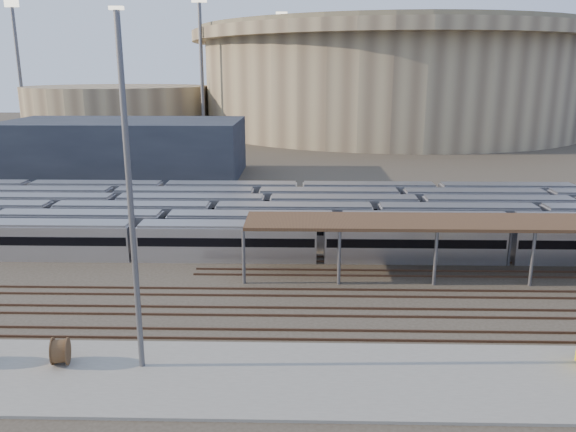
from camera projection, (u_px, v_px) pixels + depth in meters
The scene contains 13 objects.
ground at pixel (333, 289), 49.56m from camera, with size 420.00×420.00×0.00m, color #383026.
apron at pixel (266, 378), 35.14m from camera, with size 50.00×9.00×0.20m, color gray.
subway_trains at pixel (307, 217), 67.05m from camera, with size 126.41×23.90×3.60m.
inspection_shed at pixel (571, 224), 51.67m from camera, with size 60.30×6.00×5.30m.
empty_tracks at pixel (336, 312), 44.70m from camera, with size 170.00×9.62×0.18m.
stadium at pixel (388, 77), 180.26m from camera, with size 124.00×124.00×32.50m.
secondary_arena at pixel (119, 109), 174.92m from camera, with size 56.00×56.00×14.00m, color gray.
service_building at pixel (125, 148), 102.30m from camera, with size 42.00×20.00×10.00m, color #1E232D.
floodlight_0 at pixel (201, 63), 151.44m from camera, with size 4.00×1.00×38.40m.
floodlight_1 at pixel (18, 63), 162.38m from camera, with size 4.00×1.00×38.40m.
floodlight_3 at pixel (282, 65), 199.35m from camera, with size 4.00×1.00×38.40m.
cable_reel_west at pixel (60, 351), 36.40m from camera, with size 1.79×1.79×0.99m, color brown.
yard_light_pole at pixel (130, 199), 33.60m from camera, with size 0.81×0.36×21.99m.
Camera 1 is at (-2.88, -46.40, 18.78)m, focal length 35.00 mm.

